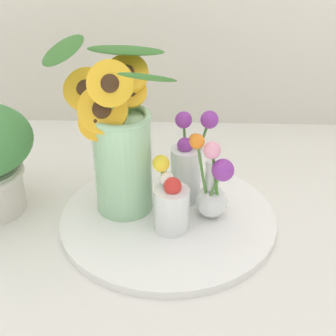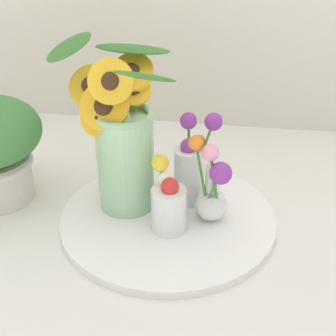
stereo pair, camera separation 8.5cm
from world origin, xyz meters
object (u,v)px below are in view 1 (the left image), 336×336
object	(u,v)px
serving_tray	(168,218)
vase_small_center	(171,203)
mason_jar_sunflowers	(119,143)
vase_bulb_right	(213,187)
vase_small_back	(188,164)

from	to	relation	value
serving_tray	vase_small_center	xyz separation A→B (m)	(0.01, -0.04, 0.06)
mason_jar_sunflowers	vase_small_center	size ratio (longest dim) A/B	2.39
vase_small_center	serving_tray	bearing A→B (deg)	99.09
mason_jar_sunflowers	vase_bulb_right	world-z (taller)	mason_jar_sunflowers
vase_bulb_right	vase_small_back	size ratio (longest dim) A/B	0.95
mason_jar_sunflowers	vase_bulb_right	distance (m)	0.19
serving_tray	vase_small_back	bearing A→B (deg)	59.01
serving_tray	mason_jar_sunflowers	xyz separation A→B (m)	(-0.09, 0.03, 0.15)
serving_tray	vase_small_center	size ratio (longest dim) A/B	3.02
serving_tray	mason_jar_sunflowers	world-z (taller)	mason_jar_sunflowers
mason_jar_sunflowers	vase_small_center	distance (m)	0.15
vase_bulb_right	vase_small_back	bearing A→B (deg)	124.34
serving_tray	vase_small_back	size ratio (longest dim) A/B	2.19
vase_small_back	mason_jar_sunflowers	bearing A→B (deg)	-165.10
serving_tray	vase_bulb_right	distance (m)	0.11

